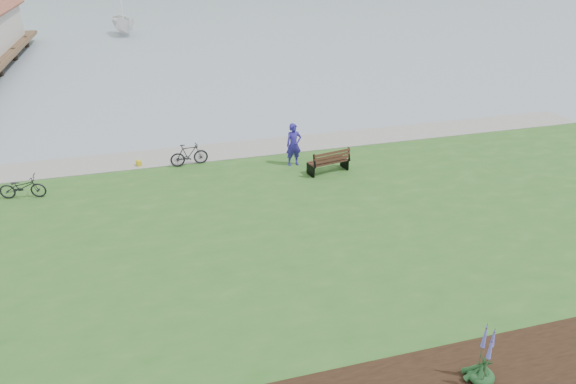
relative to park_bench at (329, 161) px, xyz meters
name	(u,v)px	position (x,y,z in m)	size (l,w,h in m)	color
ground	(320,220)	(-1.49, -3.19, -0.95)	(600.00, 600.00, 0.00)	gray
lawn	(339,243)	(-1.49, -5.19, -0.75)	(34.00, 20.00, 0.40)	#27561E
shoreline_path	(275,146)	(-1.49, 3.71, -0.53)	(34.00, 2.20, 0.03)	gray
park_bench	(329,161)	(0.00, 0.00, 0.00)	(1.89, 1.07, 1.11)	black
person	(294,141)	(-1.24, 1.27, 0.58)	(0.82, 0.57, 2.27)	navy
bicycle_a	(22,187)	(-12.38, 0.97, -0.09)	(1.76, 0.61, 0.92)	black
bicycle_b	(189,155)	(-5.76, 2.47, -0.04)	(1.69, 0.49, 1.02)	black
sailboat	(125,35)	(-8.80, 41.52, -0.95)	(8.79, 8.95, 23.18)	silver
pannier	(139,163)	(-7.97, 2.96, -0.41)	(0.16, 0.26, 0.27)	gold
echium_4	(485,359)	(-0.62, -12.03, 0.15)	(0.62, 0.62, 1.80)	#13361A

